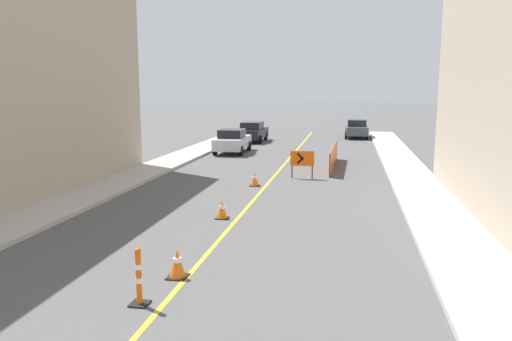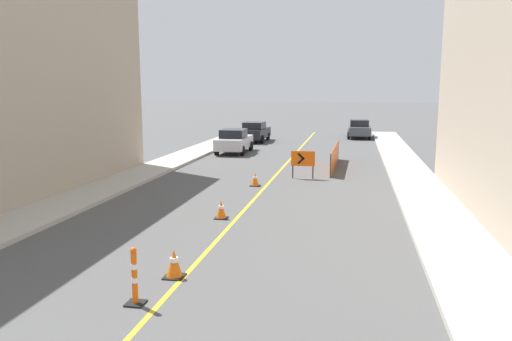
# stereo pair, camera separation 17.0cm
# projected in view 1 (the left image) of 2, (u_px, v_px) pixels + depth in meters

# --- Properties ---
(lane_stripe) EXTENTS (0.12, 46.03, 0.01)m
(lane_stripe) POSITION_uv_depth(u_px,v_px,m) (280.00, 170.00, 26.43)
(lane_stripe) COLOR gold
(lane_stripe) RESTS_ON ground_plane
(sidewalk_left) EXTENTS (2.18, 46.03, 0.15)m
(sidewalk_left) POSITION_uv_depth(u_px,v_px,m) (163.00, 165.00, 27.61)
(sidewalk_left) COLOR #ADA89E
(sidewalk_left) RESTS_ON ground_plane
(sidewalk_right) EXTENTS (2.18, 46.03, 0.15)m
(sidewalk_right) POSITION_uv_depth(u_px,v_px,m) (408.00, 172.00, 25.24)
(sidewalk_right) COLOR #ADA89E
(sidewalk_right) RESTS_ON ground_plane
(traffic_cone_second) EXTENTS (0.46, 0.46, 0.65)m
(traffic_cone_second) POSITION_uv_depth(u_px,v_px,m) (177.00, 264.00, 11.35)
(traffic_cone_second) COLOR black
(traffic_cone_second) RESTS_ON ground_plane
(traffic_cone_third) EXTENTS (0.42, 0.42, 0.61)m
(traffic_cone_third) POSITION_uv_depth(u_px,v_px,m) (222.00, 210.00, 16.50)
(traffic_cone_third) COLOR black
(traffic_cone_third) RESTS_ON ground_plane
(traffic_cone_fourth) EXTENTS (0.43, 0.43, 0.60)m
(traffic_cone_fourth) POSITION_uv_depth(u_px,v_px,m) (255.00, 179.00, 21.99)
(traffic_cone_fourth) COLOR black
(traffic_cone_fourth) RESTS_ON ground_plane
(delineator_post_front) EXTENTS (0.37, 0.37, 1.19)m
(delineator_post_front) POSITION_uv_depth(u_px,v_px,m) (139.00, 280.00, 9.89)
(delineator_post_front) COLOR black
(delineator_post_front) RESTS_ON ground_plane
(arrow_barricade_primary) EXTENTS (1.13, 0.09, 1.32)m
(arrow_barricade_primary) POSITION_uv_depth(u_px,v_px,m) (302.00, 159.00, 23.72)
(arrow_barricade_primary) COLOR #EF560C
(arrow_barricade_primary) RESTS_ON ground_plane
(safety_mesh_fence) EXTENTS (0.21, 6.59, 1.17)m
(safety_mesh_fence) POSITION_uv_depth(u_px,v_px,m) (334.00, 157.00, 27.07)
(safety_mesh_fence) COLOR #EF560C
(safety_mesh_fence) RESTS_ON ground_plane
(parked_car_curb_near) EXTENTS (1.94, 4.34, 1.59)m
(parked_car_curb_near) POSITION_uv_depth(u_px,v_px,m) (232.00, 141.00, 33.14)
(parked_car_curb_near) COLOR #B7B7BC
(parked_car_curb_near) RESTS_ON ground_plane
(parked_car_curb_mid) EXTENTS (1.95, 4.35, 1.59)m
(parked_car_curb_mid) POSITION_uv_depth(u_px,v_px,m) (252.00, 132.00, 40.08)
(parked_car_curb_mid) COLOR black
(parked_car_curb_mid) RESTS_ON ground_plane
(parked_car_curb_far) EXTENTS (1.95, 4.35, 1.59)m
(parked_car_curb_far) POSITION_uv_depth(u_px,v_px,m) (357.00, 129.00, 43.13)
(parked_car_curb_far) COLOR #474C51
(parked_car_curb_far) RESTS_ON ground_plane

